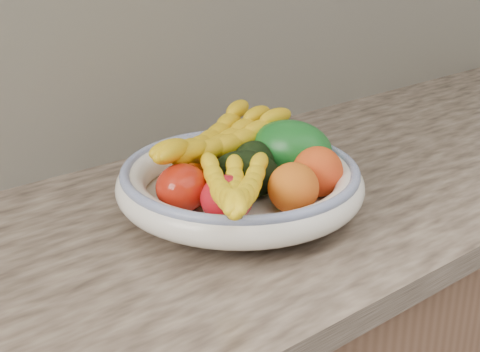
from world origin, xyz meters
name	(u,v)px	position (x,y,z in m)	size (l,w,h in m)	color
fruit_bowl	(240,183)	(0.00, 1.66, 0.95)	(0.39, 0.39, 0.08)	white
clementine_back_left	(197,169)	(-0.03, 1.74, 0.95)	(0.06, 0.06, 0.05)	#E45504
clementine_back_right	(218,158)	(0.03, 1.76, 0.95)	(0.05, 0.05, 0.05)	orange
tomato_left	(182,188)	(-0.10, 1.67, 0.96)	(0.08, 0.08, 0.07)	#B11D0D
tomato_near_left	(227,199)	(-0.07, 1.60, 0.96)	(0.08, 0.08, 0.07)	red
avocado_center	(245,174)	(0.00, 1.65, 0.96)	(0.08, 0.11, 0.08)	black
avocado_right	(253,164)	(0.04, 1.68, 0.96)	(0.07, 0.10, 0.07)	black
green_mango	(291,150)	(0.11, 1.66, 0.98)	(0.09, 0.14, 0.10)	#0F5418
peach_front	(293,188)	(0.02, 1.56, 0.97)	(0.08, 0.08, 0.08)	orange
peach_right	(318,172)	(0.09, 1.58, 0.97)	(0.08, 0.08, 0.08)	orange
banana_bunch_back	(217,146)	(0.01, 1.73, 0.99)	(0.32, 0.12, 0.09)	yellow
banana_bunch_front	(235,195)	(-0.08, 1.57, 0.98)	(0.26, 0.11, 0.07)	yellow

